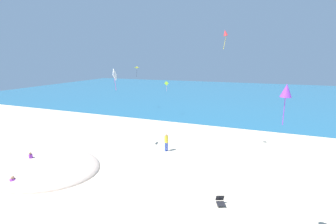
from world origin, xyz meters
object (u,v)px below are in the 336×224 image
object	(u,v)px
person_3	(166,141)
kite_red	(225,33)
person_0	(14,183)
beach_chair_far_right	(220,201)
kite_white	(115,75)
person_2	(31,159)
kite_lime	(166,84)
kite_purple	(286,91)
kite_yellow	(137,67)

from	to	relation	value
person_3	kite_red	bearing A→B (deg)	-119.50
person_0	beach_chair_far_right	bearing A→B (deg)	-17.38
beach_chair_far_right	kite_white	bearing A→B (deg)	-138.38
person_2	kite_red	distance (m)	19.08
kite_red	person_3	bearing A→B (deg)	-157.60
kite_lime	kite_white	bearing A→B (deg)	-88.19
kite_red	kite_purple	xyz separation A→B (m)	(3.89, -11.03, -3.39)
kite_white	kite_lime	size ratio (longest dim) A/B	1.34
kite_yellow	kite_lime	bearing A→B (deg)	-24.22
kite_purple	kite_red	bearing A→B (deg)	109.43
person_3	kite_lime	distance (m)	14.41
beach_chair_far_right	person_0	xyz separation A→B (m)	(-13.54, -3.05, 0.05)
person_0	kite_yellow	xyz separation A→B (m)	(-4.08, 25.47, 6.94)
beach_chair_far_right	kite_purple	world-z (taller)	kite_purple
beach_chair_far_right	person_3	bearing A→B (deg)	-158.87
kite_yellow	kite_red	distance (m)	21.72
person_2	kite_lime	bearing A→B (deg)	11.21
person_3	kite_yellow	size ratio (longest dim) A/B	0.98
kite_purple	kite_lime	world-z (taller)	kite_purple
kite_yellow	kite_purple	size ratio (longest dim) A/B	1.07
beach_chair_far_right	kite_white	xyz separation A→B (m)	(-10.59, 5.34, 6.92)
beach_chair_far_right	kite_purple	size ratio (longest dim) A/B	0.44
person_2	person_3	bearing A→B (deg)	-28.83
person_0	kite_white	distance (m)	11.24
kite_white	beach_chair_far_right	bearing A→B (deg)	-26.77
beach_chair_far_right	kite_white	world-z (taller)	kite_white
kite_lime	person_0	bearing A→B (deg)	-96.34
kite_yellow	kite_red	xyz separation A→B (m)	(16.27, -13.94, 3.53)
person_0	person_3	size ratio (longest dim) A/B	0.47
kite_purple	kite_yellow	bearing A→B (deg)	128.92
beach_chair_far_right	kite_lime	distance (m)	22.87
person_3	beach_chair_far_right	bearing A→B (deg)	170.85
kite_yellow	kite_white	bearing A→B (deg)	-67.64
person_3	kite_red	size ratio (longest dim) A/B	1.07
beach_chair_far_right	person_2	xyz separation A→B (m)	(-14.82, -0.65, 0.55)
person_0	person_3	bearing A→B (deg)	21.91
person_0	person_2	distance (m)	2.77
beach_chair_far_right	person_2	bearing A→B (deg)	-109.12
person_0	person_2	xyz separation A→B (m)	(-1.28, 2.41, 0.50)
person_3	kite_purple	world-z (taller)	kite_purple
kite_white	person_2	bearing A→B (deg)	-125.25
person_3	kite_yellow	distance (m)	20.61
person_3	kite_lime	world-z (taller)	kite_lime
beach_chair_far_right	kite_yellow	world-z (taller)	kite_yellow
kite_white	kite_purple	world-z (taller)	kite_white
kite_purple	kite_lime	distance (m)	25.98
person_3	kite_red	world-z (taller)	kite_red
kite_white	person_0	bearing A→B (deg)	-109.34
person_3	person_0	bearing A→B (deg)	90.10
beach_chair_far_right	person_0	distance (m)	13.88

